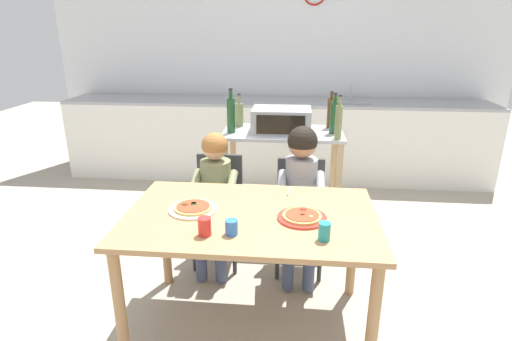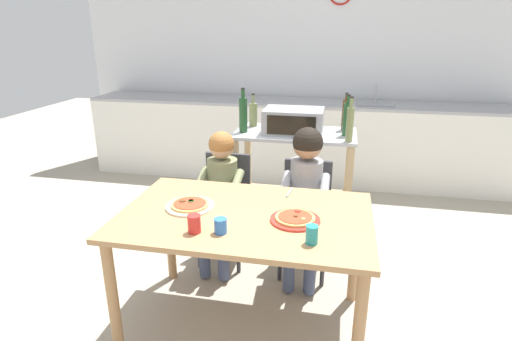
% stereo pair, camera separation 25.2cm
% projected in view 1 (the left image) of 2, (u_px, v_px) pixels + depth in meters
% --- Properties ---
extents(ground_plane, '(12.00, 12.00, 0.00)m').
position_uv_depth(ground_plane, '(266.00, 232.00, 3.66)').
color(ground_plane, '#A89E8C').
extents(back_wall_tiled, '(5.38, 0.14, 2.70)m').
position_uv_depth(back_wall_tiled, '(278.00, 58.00, 4.96)').
color(back_wall_tiled, silver).
rests_on(back_wall_tiled, ground).
extents(kitchen_counter, '(4.84, 0.60, 1.11)m').
position_uv_depth(kitchen_counter, '(275.00, 139.00, 4.87)').
color(kitchen_counter, silver).
rests_on(kitchen_counter, ground).
extents(kitchen_island_cart, '(0.99, 0.54, 0.90)m').
position_uv_depth(kitchen_island_cart, '(282.00, 166.00, 3.52)').
color(kitchen_island_cart, '#B7BABF').
rests_on(kitchen_island_cart, ground).
extents(toaster_oven, '(0.47, 0.34, 0.20)m').
position_uv_depth(toaster_oven, '(281.00, 120.00, 3.36)').
color(toaster_oven, '#999BA0').
rests_on(toaster_oven, kitchen_island_cart).
extents(bottle_dark_olive_oil, '(0.07, 0.07, 0.36)m').
position_uv_depth(bottle_dark_olive_oil, '(231.00, 114.00, 3.33)').
color(bottle_dark_olive_oil, '#1E4723').
rests_on(bottle_dark_olive_oil, kitchen_island_cart).
extents(bottle_squat_spirits, '(0.07, 0.07, 0.33)m').
position_uv_depth(bottle_squat_spirits, '(334.00, 117.00, 3.31)').
color(bottle_squat_spirits, '#1E4723').
rests_on(bottle_squat_spirits, kitchen_island_cart).
extents(bottle_brown_beer, '(0.07, 0.07, 0.28)m').
position_uv_depth(bottle_brown_beer, '(239.00, 114.00, 3.55)').
color(bottle_brown_beer, olive).
rests_on(bottle_brown_beer, kitchen_island_cart).
extents(bottle_slim_sauce, '(0.05, 0.05, 0.34)m').
position_uv_depth(bottle_slim_sauce, '(339.00, 121.00, 3.13)').
color(bottle_slim_sauce, olive).
rests_on(bottle_slim_sauce, kitchen_island_cart).
extents(bottle_clear_vinegar, '(0.06, 0.06, 0.31)m').
position_uv_depth(bottle_clear_vinegar, '(331.00, 112.00, 3.49)').
color(bottle_clear_vinegar, '#4C2D14').
rests_on(bottle_clear_vinegar, kitchen_island_cart).
extents(dining_table, '(1.39, 0.89, 0.75)m').
position_uv_depth(dining_table, '(251.00, 230.00, 2.32)').
color(dining_table, '#AD7F51').
rests_on(dining_table, ground).
extents(dining_chair_left, '(0.36, 0.36, 0.81)m').
position_uv_depth(dining_chair_left, '(218.00, 201.00, 3.11)').
color(dining_chair_left, '#333338').
rests_on(dining_chair_left, ground).
extents(dining_chair_right, '(0.36, 0.36, 0.81)m').
position_uv_depth(dining_chair_right, '(300.00, 207.00, 3.01)').
color(dining_chair_right, '#333338').
rests_on(dining_chair_right, ground).
extents(child_in_olive_shirt, '(0.32, 0.42, 1.01)m').
position_uv_depth(child_in_olive_shirt, '(214.00, 186.00, 2.94)').
color(child_in_olive_shirt, '#424C6B').
rests_on(child_in_olive_shirt, ground).
extents(child_in_grey_shirt, '(0.32, 0.42, 1.08)m').
position_uv_depth(child_in_grey_shirt, '(301.00, 184.00, 2.83)').
color(child_in_grey_shirt, '#424C6B').
rests_on(child_in_grey_shirt, ground).
extents(pizza_plate_cream, '(0.28, 0.28, 0.03)m').
position_uv_depth(pizza_plate_cream, '(193.00, 208.00, 2.33)').
color(pizza_plate_cream, beige).
rests_on(pizza_plate_cream, dining_table).
extents(pizza_plate_red_rimmed, '(0.27, 0.27, 0.03)m').
position_uv_depth(pizza_plate_red_rimmed, '(302.00, 217.00, 2.23)').
color(pizza_plate_red_rimmed, red).
rests_on(pizza_plate_red_rimmed, dining_table).
extents(drinking_cup_blue, '(0.07, 0.07, 0.08)m').
position_uv_depth(drinking_cup_blue, '(231.00, 227.00, 2.06)').
color(drinking_cup_blue, blue).
rests_on(drinking_cup_blue, dining_table).
extents(drinking_cup_teal, '(0.06, 0.06, 0.09)m').
position_uv_depth(drinking_cup_teal, '(324.00, 231.00, 2.00)').
color(drinking_cup_teal, teal).
rests_on(drinking_cup_teal, dining_table).
extents(drinking_cup_red, '(0.07, 0.07, 0.09)m').
position_uv_depth(drinking_cup_red, '(205.00, 226.00, 2.05)').
color(drinking_cup_red, red).
rests_on(drinking_cup_red, dining_table).
extents(serving_spoon, '(0.03, 0.14, 0.01)m').
position_uv_depth(serving_spoon, '(289.00, 191.00, 2.59)').
color(serving_spoon, '#B7BABF').
rests_on(serving_spoon, dining_table).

